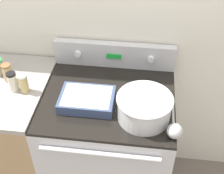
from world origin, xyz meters
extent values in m
cube|color=silver|center=(0.00, 0.69, 1.25)|extent=(8.00, 0.05, 2.50)
cube|color=#BCBCC1|center=(0.00, 0.33, 0.45)|extent=(0.76, 0.65, 0.90)
cube|color=black|center=(0.00, 0.33, 0.91)|extent=(0.76, 0.65, 0.02)
cylinder|color=silver|center=(0.00, -0.02, 0.84)|extent=(0.62, 0.02, 0.02)
cube|color=#BCBCC1|center=(0.00, 0.63, 1.00)|extent=(0.76, 0.05, 0.17)
cylinder|color=white|center=(-0.23, 0.59, 1.01)|extent=(0.04, 0.02, 0.04)
cylinder|color=white|center=(0.23, 0.59, 1.01)|extent=(0.04, 0.02, 0.04)
cube|color=green|center=(0.00, 0.60, 1.01)|extent=(0.09, 0.01, 0.03)
cube|color=tan|center=(-0.70, 0.33, 0.45)|extent=(0.64, 0.65, 0.90)
cylinder|color=silver|center=(0.21, 0.19, 0.99)|extent=(0.28, 0.28, 0.14)
torus|color=silver|center=(0.21, 0.19, 1.05)|extent=(0.29, 0.29, 0.01)
cylinder|color=beige|center=(0.21, 0.19, 1.04)|extent=(0.25, 0.25, 0.02)
cube|color=#38476B|center=(-0.11, 0.26, 0.95)|extent=(0.30, 0.21, 0.06)
cube|color=beige|center=(-0.11, 0.26, 0.96)|extent=(0.26, 0.19, 0.03)
cylinder|color=#B7B7B7|center=(0.36, 0.20, 0.93)|extent=(0.01, 0.25, 0.01)
sphere|color=#B7B7B7|center=(0.36, 0.07, 0.96)|extent=(0.08, 0.08, 0.08)
cylinder|color=tan|center=(-0.48, 0.30, 0.99)|extent=(0.05, 0.05, 0.10)
cylinder|color=white|center=(-0.48, 0.30, 1.04)|extent=(0.05, 0.05, 0.01)
cylinder|color=beige|center=(-0.54, 0.31, 0.99)|extent=(0.05, 0.05, 0.11)
cylinder|color=black|center=(-0.54, 0.31, 1.05)|extent=(0.05, 0.05, 0.01)
cylinder|color=tan|center=(-0.61, 0.39, 0.98)|extent=(0.05, 0.05, 0.10)
cylinder|color=brown|center=(-0.61, 0.39, 1.04)|extent=(0.06, 0.06, 0.01)
camera|label=1|loc=(0.18, -0.98, 2.11)|focal=50.00mm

